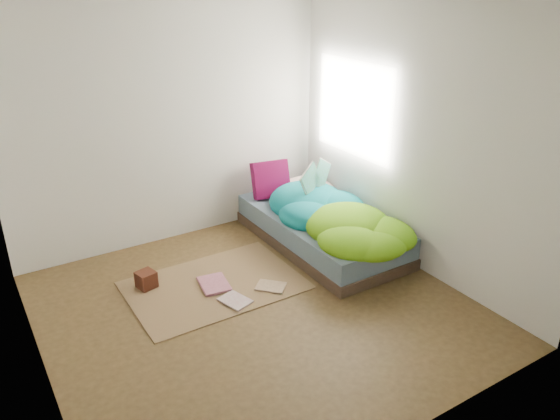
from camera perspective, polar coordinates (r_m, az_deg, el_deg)
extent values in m
cube|color=#44331A|center=(4.93, -2.42, -10.29)|extent=(3.50, 3.50, 0.00)
cube|color=silver|center=(5.85, -11.31, 8.95)|extent=(3.50, 0.04, 2.60)
cube|color=silver|center=(3.06, 13.76, -5.49)|extent=(3.50, 0.04, 2.60)
cube|color=silver|center=(3.86, -25.96, -1.01)|extent=(0.04, 3.50, 2.60)
cube|color=silver|center=(5.36, 13.90, 7.34)|extent=(0.04, 3.50, 2.60)
cube|color=white|center=(5.97, 7.72, 10.46)|extent=(0.01, 1.00, 1.20)
cube|color=#32241B|center=(5.99, 4.28, -3.01)|extent=(1.00, 2.00, 0.12)
cube|color=#435A6B|center=(5.92, 4.33, -1.54)|extent=(0.98, 1.96, 0.22)
cube|color=brown|center=(5.28, -6.85, -7.81)|extent=(1.60, 1.10, 0.01)
cube|color=white|center=(6.41, 2.56, 2.26)|extent=(0.58, 0.37, 0.13)
cube|color=#54052C|center=(6.27, -0.99, 3.23)|extent=(0.44, 0.20, 0.42)
cube|color=#3B130D|center=(5.32, -13.80, -7.07)|extent=(0.19, 0.19, 0.16)
imported|color=beige|center=(4.95, -5.57, -9.90)|extent=(0.27, 0.32, 0.02)
imported|color=#B16681|center=(5.22, -8.27, -7.99)|extent=(0.31, 0.38, 0.03)
imported|color=tan|center=(5.11, -1.25, -8.57)|extent=(0.33, 0.33, 0.02)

